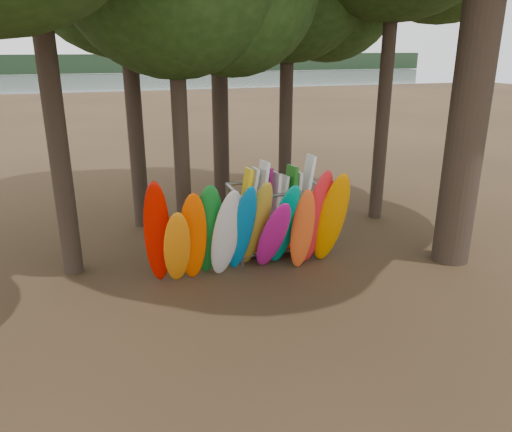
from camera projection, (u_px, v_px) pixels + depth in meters
name	position (u px, v px, depth m)	size (l,w,h in m)	color
ground	(281.00, 286.00, 12.63)	(120.00, 120.00, 0.00)	#47331E
lake	(121.00, 91.00, 66.58)	(160.00, 160.00, 0.00)	gray
far_shore	(105.00, 64.00, 110.90)	(160.00, 4.00, 4.00)	black
kayak_row	(252.00, 230.00, 12.65)	(5.33, 2.11, 3.01)	#C90C00
storage_rack	(275.00, 221.00, 14.45)	(3.09, 1.59, 2.81)	slate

